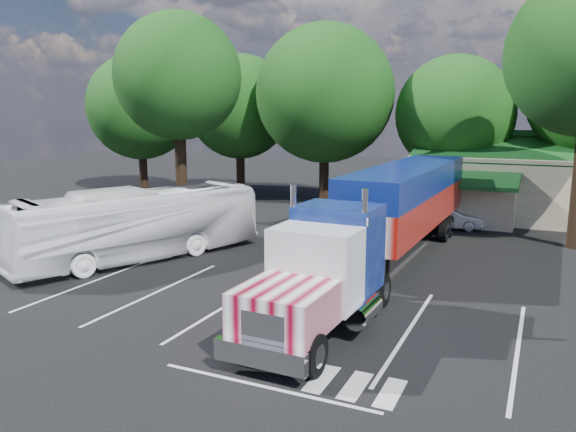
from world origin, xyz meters
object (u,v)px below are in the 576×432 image
at_px(semi_truck, 391,212).
at_px(woman, 375,274).
at_px(bicycle, 342,253).
at_px(tour_bus, 138,224).
at_px(silver_sedan, 448,219).

bearing_deg(semi_truck, woman, -81.72).
xyz_separation_m(semi_truck, woman, (0.47, -4.03, -1.65)).
bearing_deg(bicycle, tour_bus, -158.06).
relative_size(woman, tour_bus, 0.15).
distance_m(woman, silver_sedan, 13.67).
bearing_deg(semi_truck, bicycle, 178.28).
bearing_deg(silver_sedan, bicycle, 146.56).
xyz_separation_m(semi_truck, silver_sedan, (0.97, 9.63, -1.92)).
bearing_deg(semi_truck, silver_sedan, 85.80).
bearing_deg(semi_truck, tour_bus, -161.81).
bearing_deg(tour_bus, woman, 19.82).
height_order(bicycle, tour_bus, tour_bus).
xyz_separation_m(woman, tour_bus, (-11.50, 0.74, 0.76)).
relative_size(woman, silver_sedan, 0.48).
xyz_separation_m(woman, bicycle, (-2.70, 4.16, -0.47)).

